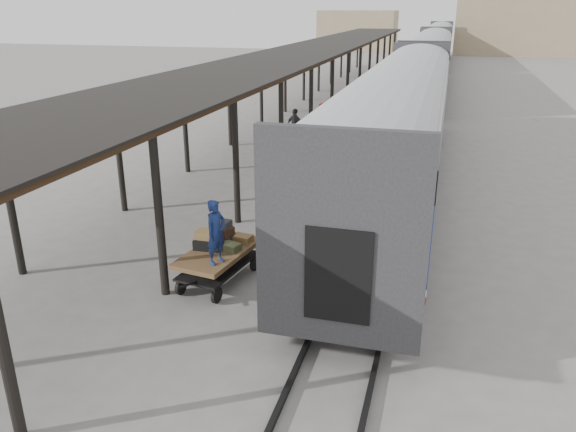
% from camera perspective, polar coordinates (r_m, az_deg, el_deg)
% --- Properties ---
extents(ground, '(160.00, 160.00, 0.00)m').
position_cam_1_polar(ground, '(15.13, -4.27, -5.04)').
color(ground, slate).
rests_on(ground, ground).
extents(train, '(3.45, 76.01, 4.01)m').
position_cam_1_polar(train, '(46.78, 14.17, 15.21)').
color(train, silver).
rests_on(train, ground).
extents(canopy, '(4.90, 64.30, 4.15)m').
position_cam_1_polar(canopy, '(37.78, 3.27, 16.65)').
color(canopy, '#422B19').
rests_on(canopy, ground).
extents(rails, '(1.54, 150.00, 0.12)m').
position_cam_1_polar(rails, '(47.28, 13.91, 12.06)').
color(rails, black).
rests_on(rails, ground).
extents(building_far, '(18.00, 10.00, 8.00)m').
position_cam_1_polar(building_far, '(91.31, 22.51, 17.44)').
color(building_far, tan).
rests_on(building_far, ground).
extents(building_left, '(12.00, 8.00, 6.00)m').
position_cam_1_polar(building_left, '(96.01, 7.13, 18.23)').
color(building_left, tan).
rests_on(building_left, ground).
extents(baggage_cart, '(1.61, 2.56, 0.86)m').
position_cam_1_polar(baggage_cart, '(14.06, -7.07, -4.28)').
color(baggage_cart, brown).
rests_on(baggage_cart, ground).
extents(suitcase_stack, '(1.27, 1.06, 0.60)m').
position_cam_1_polar(suitcase_stack, '(14.20, -7.03, -2.16)').
color(suitcase_stack, '#363638').
rests_on(suitcase_stack, baggage_cart).
extents(luggage_tug, '(1.33, 1.74, 1.37)m').
position_cam_1_polar(luggage_tug, '(32.21, 3.78, 9.92)').
color(luggage_tug, maroon).
rests_on(luggage_tug, ground).
extents(porter, '(0.54, 0.66, 1.55)m').
position_cam_1_polar(porter, '(13.03, -7.33, -1.63)').
color(porter, navy).
rests_on(porter, baggage_cart).
extents(pedestrian, '(1.11, 0.78, 1.75)m').
position_cam_1_polar(pedestrian, '(28.63, 0.73, 9.13)').
color(pedestrian, black).
rests_on(pedestrian, ground).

